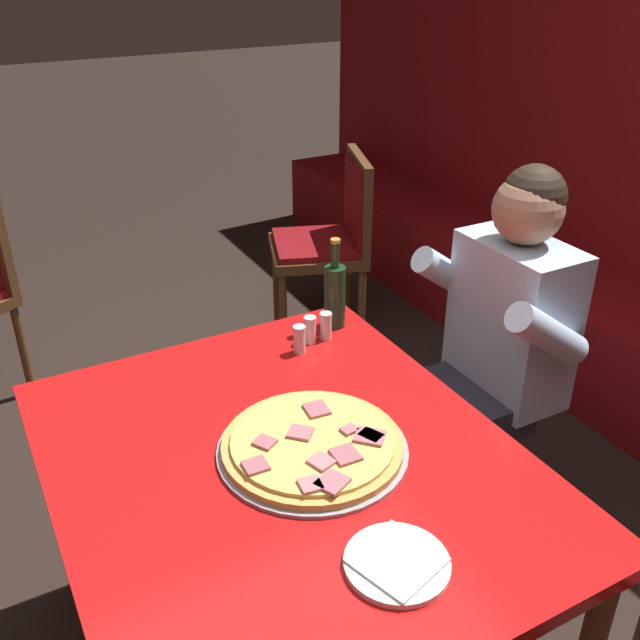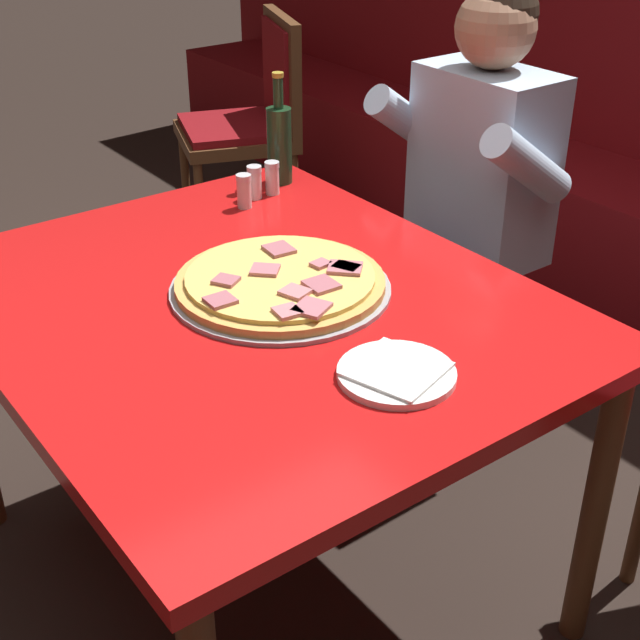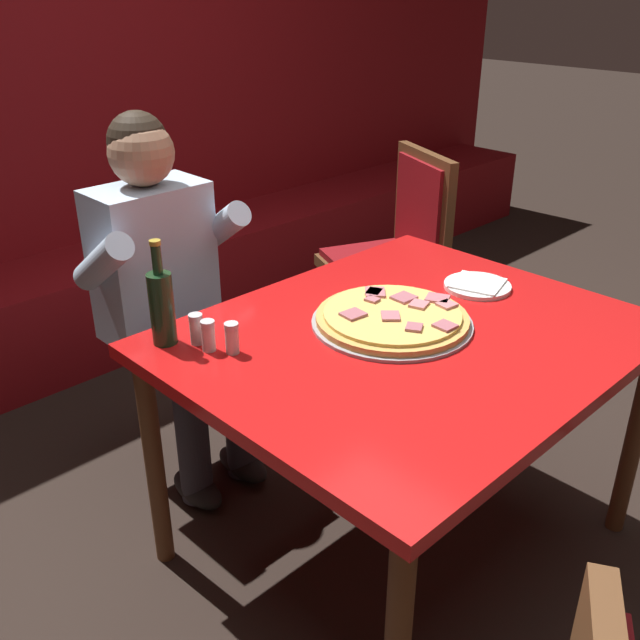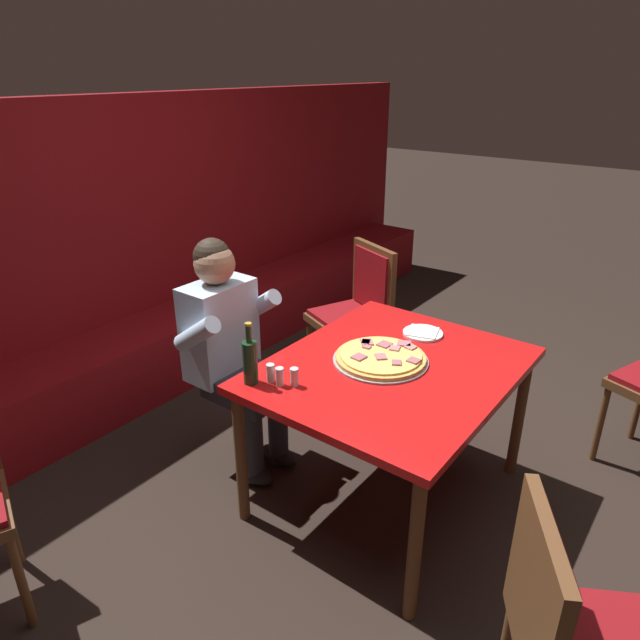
# 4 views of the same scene
# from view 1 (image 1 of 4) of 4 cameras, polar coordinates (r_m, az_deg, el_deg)

# --- Properties ---
(main_dining_table) EXTENTS (1.26, 1.05, 0.76)m
(main_dining_table) POSITION_cam_1_polar(r_m,az_deg,el_deg) (1.76, -2.71, -12.87)
(main_dining_table) COLOR brown
(main_dining_table) RESTS_ON ground_plane
(pizza) EXTENTS (0.46, 0.46, 0.05)m
(pizza) POSITION_cam_1_polar(r_m,az_deg,el_deg) (1.72, -0.57, -10.00)
(pizza) COLOR #9E9EA3
(pizza) RESTS_ON main_dining_table
(plate_white_paper) EXTENTS (0.21, 0.21, 0.02)m
(plate_white_paper) POSITION_cam_1_polar(r_m,az_deg,el_deg) (1.47, 6.17, -18.76)
(plate_white_paper) COLOR white
(plate_white_paper) RESTS_ON main_dining_table
(beer_bottle) EXTENTS (0.07, 0.07, 0.29)m
(beer_bottle) POSITION_cam_1_polar(r_m,az_deg,el_deg) (2.20, 1.19, 2.11)
(beer_bottle) COLOR #19381E
(beer_bottle) RESTS_ON main_dining_table
(shaker_parmesan) EXTENTS (0.04, 0.04, 0.09)m
(shaker_parmesan) POSITION_cam_1_polar(r_m,az_deg,el_deg) (2.14, -0.80, -0.88)
(shaker_parmesan) COLOR silver
(shaker_parmesan) RESTS_ON main_dining_table
(shaker_oregano) EXTENTS (0.04, 0.04, 0.09)m
(shaker_oregano) POSITION_cam_1_polar(r_m,az_deg,el_deg) (2.16, 0.46, -0.55)
(shaker_oregano) COLOR silver
(shaker_oregano) RESTS_ON main_dining_table
(shaker_red_pepper_flakes) EXTENTS (0.04, 0.04, 0.09)m
(shaker_red_pepper_flakes) POSITION_cam_1_polar(r_m,az_deg,el_deg) (2.09, -1.66, -1.65)
(shaker_red_pepper_flakes) COLOR silver
(shaker_red_pepper_flakes) RESTS_ON main_dining_table
(diner_seated_blue_shirt) EXTENTS (0.53, 0.53, 1.27)m
(diner_seated_blue_shirt) POSITION_cam_1_polar(r_m,az_deg,el_deg) (2.30, 13.33, -2.10)
(diner_seated_blue_shirt) COLOR black
(diner_seated_blue_shirt) RESTS_ON ground_plane
(dining_chair_side_aisle) EXTENTS (0.56, 0.56, 0.95)m
(dining_chair_side_aisle) POSITION_cam_1_polar(r_m,az_deg,el_deg) (3.47, 1.00, 6.83)
(dining_chair_side_aisle) COLOR brown
(dining_chair_side_aisle) RESTS_ON ground_plane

